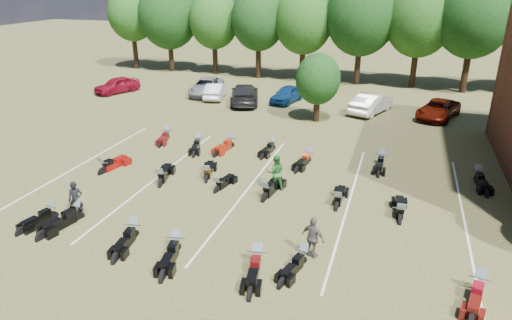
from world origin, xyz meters
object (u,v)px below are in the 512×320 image
at_px(person_green, 276,172).
at_px(motorcycle_0, 53,218).
at_px(person_black, 76,200).
at_px(motorcycle_7, 104,173).
at_px(car_4, 287,94).
at_px(motorcycle_14, 168,139).
at_px(person_grey, 313,238).
at_px(motorcycle_3, 177,252).
at_px(car_0, 117,85).

height_order(person_green, motorcycle_0, person_green).
distance_m(person_black, motorcycle_7, 4.90).
distance_m(car_4, motorcycle_7, 18.46).
relative_size(motorcycle_0, motorcycle_14, 0.99).
xyz_separation_m(person_green, motorcycle_0, (-8.54, -5.85, -0.91)).
xyz_separation_m(person_green, motorcycle_7, (-9.37, -0.97, -0.91)).
bearing_deg(car_4, motorcycle_7, -96.02).
bearing_deg(person_grey, motorcycle_3, 37.51).
bearing_deg(motorcycle_7, person_green, -161.27).
height_order(person_black, motorcycle_14, person_black).
bearing_deg(motorcycle_7, motorcycle_14, -82.61).
xyz_separation_m(car_4, motorcycle_14, (-5.10, -11.43, -0.69)).
distance_m(person_black, motorcycle_0, 1.40).
height_order(car_0, motorcycle_3, car_0).
bearing_deg(person_grey, person_green, -37.80).
bearing_deg(motorcycle_0, car_4, 88.66).
xyz_separation_m(motorcycle_3, motorcycle_14, (-6.69, 11.71, 0.00)).
bearing_deg(motorcycle_14, motorcycle_3, -71.09).
distance_m(motorcycle_0, motorcycle_7, 4.95).
height_order(person_grey, motorcycle_3, person_grey).
bearing_deg(motorcycle_0, person_black, 33.40).
xyz_separation_m(person_grey, motorcycle_7, (-12.30, 4.30, -0.84)).
xyz_separation_m(person_green, motorcycle_3, (-2.10, -6.56, -0.91)).
relative_size(car_0, motorcycle_14, 1.98).
height_order(person_green, motorcycle_7, person_green).
bearing_deg(car_0, motorcycle_3, -27.62).
xyz_separation_m(motorcycle_7, motorcycle_14, (0.58, 6.12, 0.00)).
distance_m(car_4, person_grey, 22.84).
distance_m(car_0, person_black, 23.60).
xyz_separation_m(car_4, motorcycle_0, (-4.85, -22.44, -0.69)).
bearing_deg(car_0, motorcycle_0, -38.94).
bearing_deg(motorcycle_0, person_grey, 13.76).
bearing_deg(motorcycle_7, car_0, -45.73).
relative_size(car_0, car_4, 1.04).
relative_size(car_4, person_green, 2.21).
height_order(car_4, person_green, person_green).
relative_size(motorcycle_0, motorcycle_7, 0.87).
height_order(person_green, motorcycle_3, person_green).
bearing_deg(person_green, car_0, -57.34).
bearing_deg(person_grey, motorcycle_14, -18.51).
bearing_deg(car_0, person_grey, -18.53).
height_order(car_0, person_grey, person_grey).
relative_size(motorcycle_0, motorcycle_3, 0.90).
height_order(car_0, car_4, car_0).
bearing_deg(motorcycle_14, car_4, 55.15).
distance_m(person_black, motorcycle_3, 5.58).
height_order(person_grey, motorcycle_0, person_grey).
relative_size(person_black, person_green, 0.92).
height_order(car_0, motorcycle_7, car_0).
xyz_separation_m(car_0, motorcycle_3, (17.08, -21.64, -0.72)).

